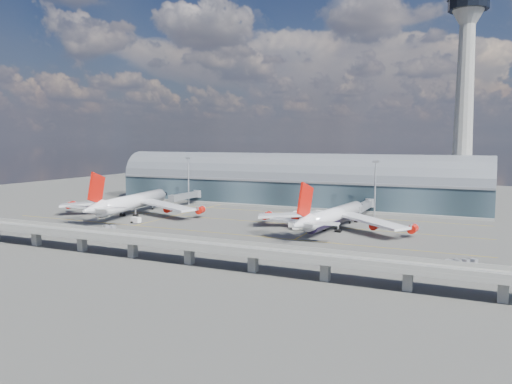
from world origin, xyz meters
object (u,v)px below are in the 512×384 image
at_px(service_truck_2, 304,226).
at_px(floodlight_mast_left, 188,180).
at_px(service_truck_0, 103,214).
at_px(airliner_left, 131,202).
at_px(service_truck_3, 293,224).
at_px(floodlight_mast_right, 375,187).
at_px(service_truck_4, 296,214).
at_px(cargo_train_0, 109,227).
at_px(control_tower, 464,105).
at_px(cargo_train_2, 461,262).
at_px(service_truck_1, 136,220).
at_px(cargo_train_1, 336,261).
at_px(airliner_right, 333,217).
at_px(service_truck_5, 320,214).

bearing_deg(service_truck_2, floodlight_mast_left, 34.32).
xyz_separation_m(service_truck_0, service_truck_2, (94.03, 7.82, 0.38)).
distance_m(airliner_left, service_truck_3, 78.69).
height_order(floodlight_mast_right, service_truck_3, floodlight_mast_right).
relative_size(floodlight_mast_right, service_truck_4, 5.15).
xyz_separation_m(service_truck_2, cargo_train_0, (-69.29, -31.80, -0.74)).
bearing_deg(cargo_train_0, floodlight_mast_right, -31.18).
distance_m(control_tower, cargo_train_2, 118.60).
bearing_deg(service_truck_1, service_truck_0, 85.67).
distance_m(service_truck_0, service_truck_1, 25.30).
xyz_separation_m(service_truck_4, cargo_train_1, (39.72, -75.36, -0.43)).
distance_m(service_truck_4, cargo_train_1, 85.19).
bearing_deg(airliner_left, cargo_train_2, -23.04).
xyz_separation_m(floodlight_mast_right, cargo_train_0, (-87.74, -77.10, -12.71)).
bearing_deg(control_tower, cargo_train_1, -102.68).
distance_m(airliner_left, cargo_train_1, 120.78).
height_order(airliner_left, service_truck_2, airliner_left).
bearing_deg(airliner_left, cargo_train_0, -74.31).
bearing_deg(service_truck_2, cargo_train_2, -146.48).
distance_m(service_truck_2, service_truck_4, 31.02).
bearing_deg(cargo_train_0, airliner_right, -48.85).
xyz_separation_m(service_truck_4, cargo_train_0, (-55.87, -59.76, -0.49)).
relative_size(airliner_left, airliner_right, 1.11).
bearing_deg(service_truck_0, service_truck_4, 33.34).
xyz_separation_m(service_truck_2, cargo_train_1, (26.30, -47.40, -0.68)).
relative_size(service_truck_1, service_truck_2, 0.53).
xyz_separation_m(floodlight_mast_right, service_truck_0, (-112.48, -53.12, -12.36)).
bearing_deg(airliner_right, service_truck_1, -160.78).
distance_m(service_truck_3, service_truck_4, 24.85).
xyz_separation_m(service_truck_3, service_truck_4, (-7.34, 23.74, 0.02)).
distance_m(control_tower, service_truck_2, 103.57).
xyz_separation_m(floodlight_mast_right, service_truck_4, (-31.87, -17.33, -12.23)).
relative_size(control_tower, cargo_train_0, 18.88).
height_order(airliner_left, service_truck_0, airliner_left).
distance_m(service_truck_4, cargo_train_2, 95.00).
xyz_separation_m(service_truck_2, service_truck_4, (-13.42, 27.96, -0.25)).
bearing_deg(airliner_left, control_tower, 18.21).
xyz_separation_m(service_truck_2, service_truck_5, (-3.61, 33.24, -0.09)).
xyz_separation_m(service_truck_5, cargo_train_2, (62.42, -66.98, -0.72)).
xyz_separation_m(service_truck_0, cargo_train_2, (152.85, -25.92, -0.43)).
bearing_deg(service_truck_3, control_tower, 44.90).
distance_m(service_truck_0, cargo_train_1, 126.67).
height_order(control_tower, airliner_left, control_tower).
bearing_deg(cargo_train_1, control_tower, -29.17).
relative_size(floodlight_mast_right, cargo_train_2, 2.88).
bearing_deg(cargo_train_1, cargo_train_0, 64.24).
relative_size(floodlight_mast_right, service_truck_0, 4.14).
distance_m(floodlight_mast_right, cargo_train_0, 117.49).
bearing_deg(service_truck_3, airliner_right, -7.73).
xyz_separation_m(floodlight_mast_right, service_truck_3, (-24.53, -41.07, -12.25)).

